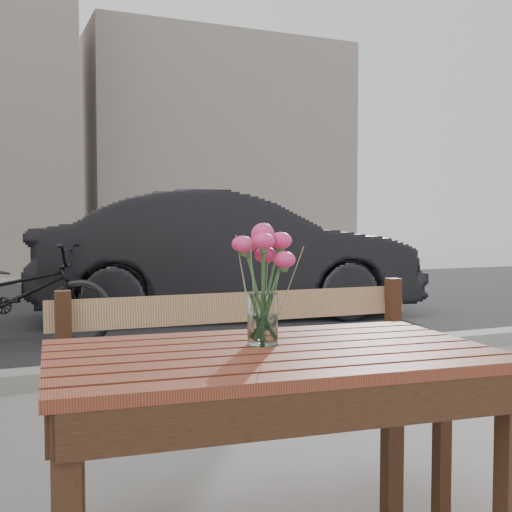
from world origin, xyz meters
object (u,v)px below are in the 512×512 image
at_px(main_vase, 263,269).
at_px(parked_car, 227,255).
at_px(bicycle, 17,294).
at_px(main_table, 271,393).

relative_size(main_vase, parked_car, 0.08).
relative_size(parked_car, bicycle, 2.51).
height_order(main_table, main_vase, main_vase).
xyz_separation_m(main_vase, bicycle, (-0.47, 4.55, -0.52)).
height_order(parked_car, bicycle, parked_car).
bearing_deg(parked_car, bicycle, 121.03).
bearing_deg(bicycle, main_vase, -149.36).
height_order(main_vase, bicycle, main_vase).
relative_size(main_table, parked_car, 0.29).
distance_m(main_vase, parked_car, 5.83).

